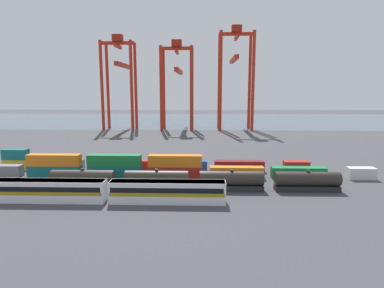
% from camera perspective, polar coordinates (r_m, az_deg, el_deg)
% --- Properties ---
extents(ground_plane, '(420.00, 420.00, 0.00)m').
position_cam_1_polar(ground_plane, '(121.55, -4.34, -0.03)').
color(ground_plane, '#424247').
extents(harbour_water, '(400.00, 110.00, 0.01)m').
position_cam_1_polar(harbour_water, '(218.40, -1.63, 4.16)').
color(harbour_water, '#475B6B').
rests_on(harbour_water, ground_plane).
extents(passenger_train, '(41.82, 3.14, 3.90)m').
position_cam_1_polar(passenger_train, '(61.00, -14.36, -7.75)').
color(passenger_train, silver).
rests_on(passenger_train, ground_plane).
extents(freight_tank_row, '(57.28, 2.79, 4.25)m').
position_cam_1_polar(freight_tank_row, '(66.01, 0.33, -6.28)').
color(freight_tank_row, '#232326').
rests_on(freight_tank_row, ground_plane).
extents(shipping_container_1, '(12.10, 2.44, 2.60)m').
position_cam_1_polar(shipping_container_1, '(82.45, -22.60, -4.33)').
color(shipping_container_1, '#146066').
rests_on(shipping_container_1, ground_plane).
extents(shipping_container_2, '(12.10, 2.44, 2.60)m').
position_cam_1_polar(shipping_container_2, '(81.91, -22.71, -2.56)').
color(shipping_container_2, orange).
rests_on(shipping_container_2, shipping_container_1).
extents(shipping_container_3, '(12.10, 2.44, 2.60)m').
position_cam_1_polar(shipping_container_3, '(77.78, -13.20, -4.64)').
color(shipping_container_3, '#146066').
rests_on(shipping_container_3, ground_plane).
extents(shipping_container_4, '(12.10, 2.44, 2.60)m').
position_cam_1_polar(shipping_container_4, '(77.21, -13.27, -2.76)').
color(shipping_container_4, '#197538').
rests_on(shipping_container_4, shipping_container_3).
extents(shipping_container_5, '(12.10, 2.44, 2.60)m').
position_cam_1_polar(shipping_container_5, '(75.42, -2.90, -4.83)').
color(shipping_container_5, '#AD211C').
rests_on(shipping_container_5, ground_plane).
extents(shipping_container_6, '(12.10, 2.44, 2.60)m').
position_cam_1_polar(shipping_container_6, '(74.83, -2.92, -2.90)').
color(shipping_container_6, orange).
rests_on(shipping_container_6, shipping_container_5).
extents(shipping_container_7, '(12.10, 2.44, 2.60)m').
position_cam_1_polar(shipping_container_7, '(75.59, 7.70, -4.88)').
color(shipping_container_7, orange).
rests_on(shipping_container_7, ground_plane).
extents(shipping_container_8, '(12.10, 2.44, 2.60)m').
position_cam_1_polar(shipping_container_8, '(78.27, 17.92, -4.76)').
color(shipping_container_8, '#197538').
rests_on(shipping_container_8, ground_plane).
extents(shipping_container_9, '(6.04, 2.44, 2.60)m').
position_cam_1_polar(shipping_container_9, '(83.21, 27.18, -4.53)').
color(shipping_container_9, silver).
rests_on(shipping_container_9, ground_plane).
extents(shipping_container_10, '(6.04, 2.44, 2.60)m').
position_cam_1_polar(shipping_container_10, '(93.67, -28.07, -3.14)').
color(shipping_container_10, gold).
rests_on(shipping_container_10, ground_plane).
extents(shipping_container_11, '(6.04, 2.44, 2.60)m').
position_cam_1_polar(shipping_container_11, '(93.19, -28.19, -1.57)').
color(shipping_container_11, '#146066').
rests_on(shipping_container_11, shipping_container_10).
extents(shipping_container_12, '(6.04, 2.44, 2.60)m').
position_cam_1_polar(shipping_container_12, '(87.61, -20.14, -3.40)').
color(shipping_container_12, slate).
rests_on(shipping_container_12, ground_plane).
extents(shipping_container_13, '(12.10, 2.44, 2.60)m').
position_cam_1_polar(shipping_container_13, '(83.45, -11.23, -3.62)').
color(shipping_container_13, '#AD211C').
rests_on(shipping_container_13, ground_plane).
extents(shipping_container_14, '(12.10, 2.44, 2.60)m').
position_cam_1_polar(shipping_container_14, '(81.47, -1.64, -3.75)').
color(shipping_container_14, '#1C4299').
rests_on(shipping_container_14, ground_plane).
extents(shipping_container_15, '(12.10, 2.44, 2.60)m').
position_cam_1_polar(shipping_container_15, '(81.84, 8.15, -3.79)').
color(shipping_container_15, maroon).
rests_on(shipping_container_15, ground_plane).
extents(shipping_container_16, '(6.04, 2.44, 2.60)m').
position_cam_1_polar(shipping_container_16, '(84.53, 17.57, -3.71)').
color(shipping_container_16, '#AD211C').
rests_on(shipping_container_16, ground_plane).
extents(gantry_crane_west, '(16.06, 33.70, 46.29)m').
position_cam_1_polar(gantry_crane_west, '(173.05, -12.33, 11.77)').
color(gantry_crane_west, red).
rests_on(gantry_crane_west, ground_plane).
extents(gantry_crane_central, '(16.13, 38.02, 43.66)m').
position_cam_1_polar(gantry_crane_central, '(169.18, -2.53, 11.52)').
color(gantry_crane_central, red).
rests_on(gantry_crane_central, ground_plane).
extents(gantry_crane_east, '(17.03, 33.85, 50.27)m').
position_cam_1_polar(gantry_crane_east, '(168.71, 7.51, 12.75)').
color(gantry_crane_east, red).
rests_on(gantry_crane_east, ground_plane).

